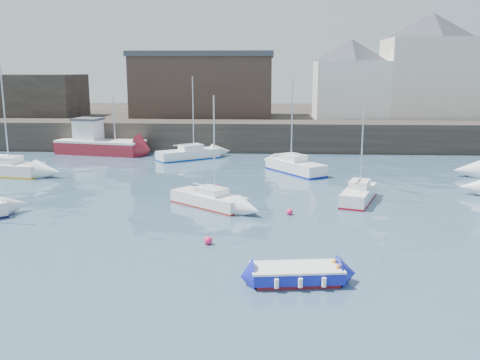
# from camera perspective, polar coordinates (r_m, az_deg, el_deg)

# --- Properties ---
(water) EXTENTS (220.00, 220.00, 0.00)m
(water) POSITION_cam_1_polar(r_m,az_deg,el_deg) (22.91, -1.70, -9.83)
(water) COLOR #2D4760
(water) RESTS_ON ground
(quay_wall) EXTENTS (90.00, 5.00, 3.00)m
(quay_wall) POSITION_cam_1_polar(r_m,az_deg,el_deg) (56.68, 1.30, 4.74)
(quay_wall) COLOR #28231E
(quay_wall) RESTS_ON ground
(land_strip) EXTENTS (90.00, 32.00, 2.80)m
(land_strip) POSITION_cam_1_polar(r_m,az_deg,el_deg) (74.58, 1.77, 6.35)
(land_strip) COLOR #28231E
(land_strip) RESTS_ON ground
(bldg_east_a) EXTENTS (13.36, 13.36, 11.80)m
(bldg_east_a) POSITION_cam_1_polar(r_m,az_deg,el_deg) (65.78, 19.61, 11.42)
(bldg_east_a) COLOR beige
(bldg_east_a) RESTS_ON land_strip
(bldg_east_d) EXTENTS (11.14, 11.14, 8.95)m
(bldg_east_d) POSITION_cam_1_polar(r_m,az_deg,el_deg) (63.40, 11.69, 10.56)
(bldg_east_d) COLOR white
(bldg_east_d) RESTS_ON land_strip
(warehouse) EXTENTS (16.40, 10.40, 7.60)m
(warehouse) POSITION_cam_1_polar(r_m,az_deg,el_deg) (64.73, -3.84, 10.13)
(warehouse) COLOR #3D2D26
(warehouse) RESTS_ON land_strip
(bldg_west) EXTENTS (14.00, 8.00, 5.00)m
(bldg_west) POSITION_cam_1_polar(r_m,az_deg,el_deg) (69.99, -22.31, 8.33)
(bldg_west) COLOR #353028
(bldg_west) RESTS_ON land_strip
(blue_dinghy) EXTENTS (3.83, 2.14, 0.70)m
(blue_dinghy) POSITION_cam_1_polar(r_m,az_deg,el_deg) (21.83, 6.04, -9.91)
(blue_dinghy) COLOR maroon
(blue_dinghy) RESTS_ON ground
(fishing_boat) EXTENTS (9.19, 4.99, 5.76)m
(fishing_boat) POSITION_cam_1_polar(r_m,az_deg,el_deg) (56.04, -14.90, 3.87)
(fishing_boat) COLOR maroon
(fishing_boat) RESTS_ON ground
(sailboat_b) EXTENTS (5.24, 4.69, 6.89)m
(sailboat_b) POSITION_cam_1_polar(r_m,az_deg,el_deg) (33.43, -3.33, -2.07)
(sailboat_b) COLOR white
(sailboat_b) RESTS_ON ground
(sailboat_c) EXTENTS (3.12, 5.15, 6.46)m
(sailboat_c) POSITION_cam_1_polar(r_m,az_deg,el_deg) (35.41, 12.53, -1.47)
(sailboat_c) COLOR white
(sailboat_c) RESTS_ON ground
(sailboat_e) EXTENTS (7.01, 3.32, 8.67)m
(sailboat_e) POSITION_cam_1_polar(r_m,az_deg,el_deg) (47.14, -24.00, 1.13)
(sailboat_e) COLOR white
(sailboat_e) RESTS_ON ground
(sailboat_f) EXTENTS (5.00, 5.96, 7.75)m
(sailboat_f) POSITION_cam_1_polar(r_m,az_deg,el_deg) (44.44, 5.90, 1.48)
(sailboat_f) COLOR white
(sailboat_f) RESTS_ON ground
(sailboat_h) EXTENTS (6.02, 5.06, 7.75)m
(sailboat_h) POSITION_cam_1_polar(r_m,az_deg,el_deg) (51.13, -5.51, 2.79)
(sailboat_h) COLOR white
(sailboat_h) RESTS_ON ground
(buoy_near) EXTENTS (0.42, 0.42, 0.42)m
(buoy_near) POSITION_cam_1_polar(r_m,az_deg,el_deg) (26.42, -3.41, -6.86)
(buoy_near) COLOR #FF235B
(buoy_near) RESTS_ON ground
(buoy_mid) EXTENTS (0.38, 0.38, 0.38)m
(buoy_mid) POSITION_cam_1_polar(r_m,az_deg,el_deg) (31.71, 5.32, -3.71)
(buoy_mid) COLOR #FF235B
(buoy_mid) RESTS_ON ground
(buoy_far) EXTENTS (0.46, 0.46, 0.46)m
(buoy_far) POSITION_cam_1_polar(r_m,az_deg,el_deg) (37.99, -2.61, -1.07)
(buoy_far) COLOR #FF235B
(buoy_far) RESTS_ON ground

